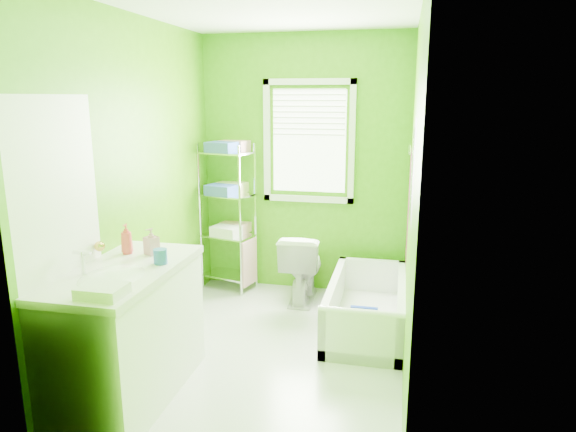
% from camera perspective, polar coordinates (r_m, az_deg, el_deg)
% --- Properties ---
extents(ground, '(2.90, 2.90, 0.00)m').
position_cam_1_polar(ground, '(4.26, -2.13, -14.70)').
color(ground, silver).
rests_on(ground, ground).
extents(room_envelope, '(2.14, 2.94, 2.62)m').
position_cam_1_polar(room_envelope, '(3.79, -2.32, 6.45)').
color(room_envelope, '#418E06').
rests_on(room_envelope, ground).
extents(window, '(0.92, 0.05, 1.22)m').
position_cam_1_polar(window, '(5.16, 2.33, 8.96)').
color(window, white).
rests_on(window, ground).
extents(door, '(0.09, 0.80, 2.00)m').
position_cam_1_polar(door, '(3.46, -23.62, -4.56)').
color(door, white).
rests_on(door, ground).
extents(right_wall_decor, '(0.04, 1.48, 1.17)m').
position_cam_1_polar(right_wall_decor, '(3.68, 13.41, 2.34)').
color(right_wall_decor, '#3F0715').
rests_on(right_wall_decor, ground).
extents(bathtub, '(0.65, 1.38, 0.45)m').
position_cam_1_polar(bathtub, '(4.61, 8.67, -10.65)').
color(bathtub, white).
rests_on(bathtub, ground).
extents(toilet, '(0.41, 0.70, 0.70)m').
position_cam_1_polar(toilet, '(5.11, 1.58, -5.60)').
color(toilet, white).
rests_on(toilet, ground).
extents(vanity, '(0.62, 1.21, 1.12)m').
position_cam_1_polar(vanity, '(3.63, -17.46, -12.00)').
color(vanity, white).
rests_on(vanity, ground).
extents(wire_shelf_unit, '(0.58, 0.47, 1.55)m').
position_cam_1_polar(wire_shelf_unit, '(5.31, -6.52, 1.70)').
color(wire_shelf_unit, silver).
rests_on(wire_shelf_unit, ground).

